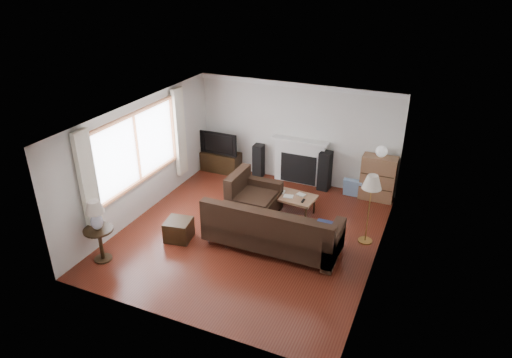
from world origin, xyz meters
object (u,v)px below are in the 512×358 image
at_px(sectional_sofa, 273,227).
at_px(coffee_table, 289,204).
at_px(floor_lamp, 369,209).
at_px(tv_stand, 221,162).
at_px(side_table, 101,244).
at_px(bookshelf, 378,178).

xyz_separation_m(sectional_sofa, coffee_table, (-0.15, 1.39, -0.23)).
xyz_separation_m(sectional_sofa, floor_lamp, (1.62, 0.92, 0.27)).
bearing_deg(tv_stand, side_table, -92.48).
height_order(bookshelf, coffee_table, bookshelf).
relative_size(floor_lamp, side_table, 2.18).
distance_m(tv_stand, sectional_sofa, 3.77).
height_order(sectional_sofa, side_table, sectional_sofa).
height_order(coffee_table, floor_lamp, floor_lamp).
relative_size(sectional_sofa, coffee_table, 2.50).
bearing_deg(coffee_table, floor_lamp, -9.67).
height_order(bookshelf, floor_lamp, floor_lamp).
distance_m(coffee_table, side_table, 3.99).
xyz_separation_m(bookshelf, sectional_sofa, (-1.48, -2.81, -0.08)).
bearing_deg(floor_lamp, tv_stand, 156.16).
relative_size(sectional_sofa, floor_lamp, 1.94).
bearing_deg(floor_lamp, coffee_table, 165.28).
distance_m(tv_stand, floor_lamp, 4.59).
bearing_deg(coffee_table, tv_stand, 155.20).
bearing_deg(side_table, bookshelf, 46.45).
height_order(tv_stand, bookshelf, bookshelf).
relative_size(bookshelf, floor_lamp, 0.73).
height_order(sectional_sofa, coffee_table, sectional_sofa).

